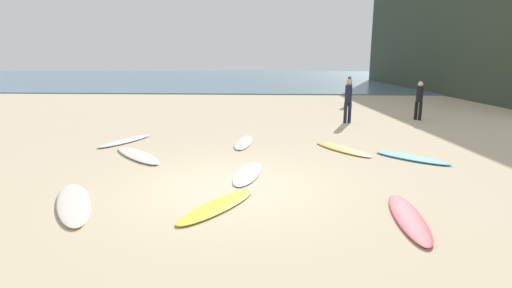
{
  "coord_description": "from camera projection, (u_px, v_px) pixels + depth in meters",
  "views": [
    {
      "loc": [
        0.97,
        -7.79,
        2.76
      ],
      "look_at": [
        0.45,
        2.85,
        0.3
      ],
      "focal_mm": 27.05,
      "sensor_mm": 36.0,
      "label": 1
    }
  ],
  "objects": [
    {
      "name": "surfboard_4",
      "position": [
        74.0,
        203.0,
        7.27
      ],
      "size": [
        1.71,
        2.42,
        0.08
      ],
      "primitive_type": "ellipsoid",
      "rotation": [
        0.0,
        0.0,
        3.66
      ],
      "color": "silver",
      "rests_on": "ground_plane"
    },
    {
      "name": "surfboard_3",
      "position": [
        408.0,
        217.0,
        6.63
      ],
      "size": [
        0.65,
        2.24,
        0.08
      ],
      "primitive_type": "ellipsoid",
      "rotation": [
        0.0,
        0.0,
        -0.08
      ],
      "color": "#DD5059",
      "rests_on": "ground_plane"
    },
    {
      "name": "surfboard_0",
      "position": [
        243.0,
        142.0,
        12.38
      ],
      "size": [
        0.63,
        2.15,
        0.07
      ],
      "primitive_type": "ellipsoid",
      "rotation": [
        0.0,
        0.0,
        -0.05
      ],
      "color": "white",
      "rests_on": "ground_plane"
    },
    {
      "name": "beachgoer_far",
      "position": [
        349.0,
        89.0,
        21.57
      ],
      "size": [
        0.29,
        0.34,
        1.62
      ],
      "rotation": [
        0.0,
        0.0,
        1.52
      ],
      "color": "#191E33",
      "rests_on": "ground_plane"
    },
    {
      "name": "surfboard_2",
      "position": [
        217.0,
        206.0,
        7.15
      ],
      "size": [
        1.54,
        2.08,
        0.07
      ],
      "primitive_type": "ellipsoid",
      "rotation": [
        0.0,
        0.0,
        -0.54
      ],
      "color": "yellow",
      "rests_on": "ground_plane"
    },
    {
      "name": "surfboard_1",
      "position": [
        342.0,
        149.0,
        11.47
      ],
      "size": [
        1.73,
        2.14,
        0.07
      ],
      "primitive_type": "ellipsoid",
      "rotation": [
        0.0,
        0.0,
        3.75
      ],
      "color": "gold",
      "rests_on": "ground_plane"
    },
    {
      "name": "ocean_water",
      "position": [
        267.0,
        78.0,
        46.93
      ],
      "size": [
        120.0,
        40.0,
        0.08
      ],
      "primitive_type": "cube",
      "color": "slate",
      "rests_on": "ground_plane"
    },
    {
      "name": "surfboard_5",
      "position": [
        412.0,
        158.0,
        10.48
      ],
      "size": [
        1.9,
        1.74,
        0.08
      ],
      "primitive_type": "ellipsoid",
      "rotation": [
        0.0,
        0.0,
        4.0
      ],
      "color": "#4498E4",
      "rests_on": "ground_plane"
    },
    {
      "name": "beachgoer_near",
      "position": [
        419.0,
        99.0,
        16.64
      ],
      "size": [
        0.39,
        0.39,
        1.66
      ],
      "rotation": [
        0.0,
        0.0,
        2.24
      ],
      "color": "black",
      "rests_on": "ground_plane"
    },
    {
      "name": "ground_plane",
      "position": [
        228.0,
        187.0,
        8.25
      ],
      "size": [
        120.0,
        120.0,
        0.0
      ],
      "primitive_type": "plane",
      "color": "#C6B28E"
    },
    {
      "name": "surfboard_6",
      "position": [
        126.0,
        141.0,
        12.56
      ],
      "size": [
        1.37,
        2.23,
        0.09
      ],
      "primitive_type": "ellipsoid",
      "rotation": [
        0.0,
        0.0,
        -0.42
      ],
      "color": "white",
      "rests_on": "ground_plane"
    },
    {
      "name": "surfboard_7",
      "position": [
        138.0,
        155.0,
        10.74
      ],
      "size": [
        2.1,
        2.22,
        0.08
      ],
      "primitive_type": "ellipsoid",
      "rotation": [
        0.0,
        0.0,
        0.74
      ],
      "color": "silver",
      "rests_on": "ground_plane"
    },
    {
      "name": "surfboard_8",
      "position": [
        248.0,
        173.0,
        9.11
      ],
      "size": [
        0.82,
        1.99,
        0.06
      ],
      "primitive_type": "ellipsoid",
      "rotation": [
        0.0,
        0.0,
        -0.14
      ],
      "color": "white",
      "rests_on": "ground_plane"
    },
    {
      "name": "beachgoer_mid",
      "position": [
        348.0,
        99.0,
        15.89
      ],
      "size": [
        0.36,
        0.36,
        1.8
      ],
      "rotation": [
        0.0,
        0.0,
        0.37
      ],
      "color": "#191E33",
      "rests_on": "ground_plane"
    }
  ]
}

